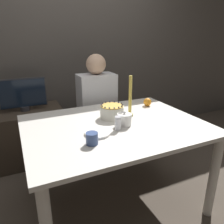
{
  "coord_description": "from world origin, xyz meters",
  "views": [
    {
      "loc": [
        -0.69,
        -1.44,
        1.41
      ],
      "look_at": [
        0.04,
        0.13,
        0.8
      ],
      "focal_mm": 35.0,
      "sensor_mm": 36.0,
      "label": 1
    }
  ],
  "objects": [
    {
      "name": "wall_behind",
      "position": [
        0.0,
        1.4,
        1.3
      ],
      "size": [
        8.0,
        0.05,
        2.6
      ],
      "color": "#4C4742",
      "rests_on": "ground_plane"
    },
    {
      "name": "ground_plane",
      "position": [
        0.0,
        0.0,
        0.0
      ],
      "size": [
        12.0,
        12.0,
        0.0
      ],
      "primitive_type": "plane",
      "color": "#4C4238"
    },
    {
      "name": "orange_fruit_0",
      "position": [
        0.49,
        0.28,
        0.79
      ],
      "size": [
        0.08,
        0.08,
        0.08
      ],
      "color": "orange",
      "rests_on": "dining_table"
    },
    {
      "name": "cup",
      "position": [
        -0.28,
        -0.25,
        0.79
      ],
      "size": [
        0.08,
        0.08,
        0.08
      ],
      "color": "#384C7F",
      "rests_on": "dining_table"
    },
    {
      "name": "tv_monitor",
      "position": [
        -0.6,
        1.08,
        0.8
      ],
      "size": [
        0.5,
        0.1,
        0.36
      ],
      "color": "#2D2D33",
      "rests_on": "side_cabinet"
    },
    {
      "name": "plate_stack",
      "position": [
        -0.19,
        -0.12,
        0.76
      ],
      "size": [
        0.19,
        0.19,
        0.02
      ],
      "color": "white",
      "rests_on": "dining_table"
    },
    {
      "name": "cake",
      "position": [
        0.04,
        0.13,
        0.8
      ],
      "size": [
        0.2,
        0.2,
        0.12
      ],
      "color": "white",
      "rests_on": "dining_table"
    },
    {
      "name": "person_man_blue_shirt",
      "position": [
        0.13,
        0.73,
        0.54
      ],
      "size": [
        0.4,
        0.34,
        1.23
      ],
      "rotation": [
        0.0,
        0.0,
        3.14
      ],
      "color": "#2D2D38",
      "rests_on": "ground_plane"
    },
    {
      "name": "candle",
      "position": [
        0.19,
        0.1,
        0.9
      ],
      "size": [
        0.06,
        0.06,
        0.35
      ],
      "color": "tan",
      "rests_on": "dining_table"
    },
    {
      "name": "sugar_shaker",
      "position": [
        -0.03,
        -0.11,
        0.8
      ],
      "size": [
        0.05,
        0.05,
        0.1
      ],
      "color": "white",
      "rests_on": "dining_table"
    },
    {
      "name": "dining_table",
      "position": [
        0.0,
        0.0,
        0.64
      ],
      "size": [
        1.39,
        1.06,
        0.75
      ],
      "color": "beige",
      "rests_on": "ground_plane"
    },
    {
      "name": "sugar_bowl",
      "position": [
        0.05,
        -0.06,
        0.8
      ],
      "size": [
        0.11,
        0.11,
        0.12
      ],
      "color": "white",
      "rests_on": "dining_table"
    },
    {
      "name": "side_cabinet",
      "position": [
        -0.6,
        1.08,
        0.3
      ],
      "size": [
        0.8,
        0.56,
        0.61
      ],
      "color": "#382D23",
      "rests_on": "ground_plane"
    }
  ]
}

